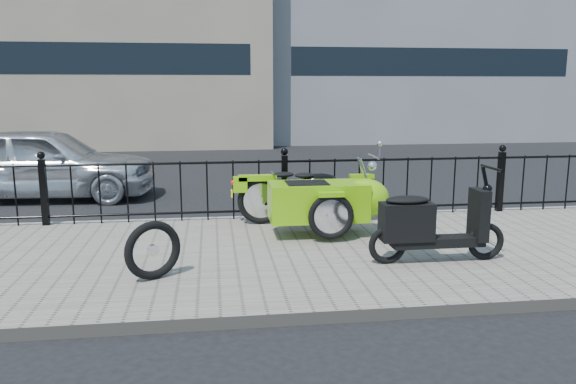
{
  "coord_description": "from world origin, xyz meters",
  "views": [
    {
      "loc": [
        -1.08,
        -7.04,
        2.09
      ],
      "look_at": [
        -0.14,
        -0.1,
        0.78
      ],
      "focal_mm": 35.0,
      "sensor_mm": 36.0,
      "label": 1
    }
  ],
  "objects": [
    {
      "name": "ground",
      "position": [
        0.0,
        0.0,
        0.0
      ],
      "size": [
        120.0,
        120.0,
        0.0
      ],
      "primitive_type": "plane",
      "color": "black",
      "rests_on": "ground"
    },
    {
      "name": "sidewalk",
      "position": [
        0.0,
        -0.5,
        0.06
      ],
      "size": [
        30.0,
        3.8,
        0.12
      ],
      "primitive_type": "cube",
      "color": "slate",
      "rests_on": "ground"
    },
    {
      "name": "curb",
      "position": [
        0.0,
        1.44,
        0.06
      ],
      "size": [
        30.0,
        0.1,
        0.12
      ],
      "primitive_type": "cube",
      "color": "gray",
      "rests_on": "ground"
    },
    {
      "name": "iron_fence",
      "position": [
        0.0,
        1.3,
        0.59
      ],
      "size": [
        14.11,
        0.11,
        1.08
      ],
      "color": "black",
      "rests_on": "sidewalk"
    },
    {
      "name": "motorcycle_sidecar",
      "position": [
        0.49,
        0.34,
        0.59
      ],
      "size": [
        2.28,
        1.48,
        0.98
      ],
      "color": "black",
      "rests_on": "sidewalk"
    },
    {
      "name": "scooter",
      "position": [
        1.34,
        -1.12,
        0.55
      ],
      "size": [
        1.62,
        0.47,
        1.1
      ],
      "color": "black",
      "rests_on": "sidewalk"
    },
    {
      "name": "spare_tire",
      "position": [
        -1.71,
        -1.31,
        0.43
      ],
      "size": [
        0.58,
        0.4,
        0.62
      ],
      "primitive_type": "torus",
      "rotation": [
        1.57,
        0.0,
        0.54
      ],
      "color": "black",
      "rests_on": "sidewalk"
    },
    {
      "name": "sedan_car",
      "position": [
        -4.22,
        3.99,
        0.69
      ],
      "size": [
        4.13,
        1.84,
        1.38
      ],
      "primitive_type": "imported",
      "rotation": [
        0.0,
        0.0,
        1.52
      ],
      "color": "silver",
      "rests_on": "ground"
    }
  ]
}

